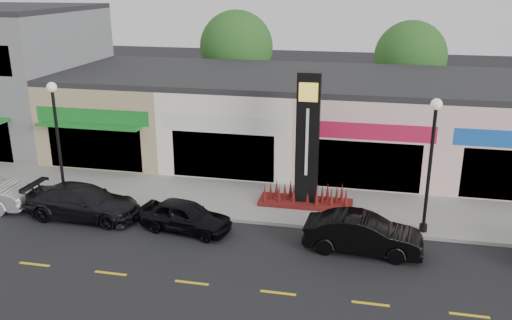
{
  "coord_description": "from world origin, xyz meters",
  "views": [
    {
      "loc": [
        5.54,
        -18.37,
        9.89
      ],
      "look_at": [
        0.75,
        4.0,
        2.19
      ],
      "focal_mm": 38.0,
      "sensor_mm": 36.0,
      "label": 1
    }
  ],
  "objects_px": {
    "lamp_east_near": "(431,153)",
    "car_black_conv": "(363,234)",
    "car_dark_sedan": "(83,202)",
    "car_black_sedan": "(185,216)",
    "pylon_sign": "(307,160)",
    "lamp_west_near": "(57,130)"
  },
  "relations": [
    {
      "from": "pylon_sign",
      "to": "car_dark_sedan",
      "type": "height_order",
      "value": "pylon_sign"
    },
    {
      "from": "lamp_west_near",
      "to": "car_black_sedan",
      "type": "relative_size",
      "value": 1.42
    },
    {
      "from": "lamp_west_near",
      "to": "pylon_sign",
      "type": "relative_size",
      "value": 0.91
    },
    {
      "from": "lamp_east_near",
      "to": "car_dark_sedan",
      "type": "relative_size",
      "value": 1.1
    },
    {
      "from": "lamp_east_near",
      "to": "car_black_sedan",
      "type": "relative_size",
      "value": 1.42
    },
    {
      "from": "pylon_sign",
      "to": "car_dark_sedan",
      "type": "xyz_separation_m",
      "value": [
        -9.25,
        -3.08,
        -1.55
      ]
    },
    {
      "from": "lamp_east_near",
      "to": "car_black_conv",
      "type": "distance_m",
      "value": 4.13
    },
    {
      "from": "car_black_sedan",
      "to": "pylon_sign",
      "type": "bearing_deg",
      "value": -44.02
    },
    {
      "from": "car_black_conv",
      "to": "pylon_sign",
      "type": "bearing_deg",
      "value": 39.2
    },
    {
      "from": "lamp_west_near",
      "to": "car_black_conv",
      "type": "xyz_separation_m",
      "value": [
        13.63,
        -1.97,
        -2.75
      ]
    },
    {
      "from": "lamp_east_near",
      "to": "car_dark_sedan",
      "type": "distance_m",
      "value": 14.58
    },
    {
      "from": "pylon_sign",
      "to": "car_black_conv",
      "type": "xyz_separation_m",
      "value": [
        2.63,
        -3.67,
        -1.55
      ]
    },
    {
      "from": "car_dark_sedan",
      "to": "car_black_sedan",
      "type": "relative_size",
      "value": 1.3
    },
    {
      "from": "lamp_west_near",
      "to": "lamp_east_near",
      "type": "relative_size",
      "value": 1.0
    },
    {
      "from": "lamp_west_near",
      "to": "pylon_sign",
      "type": "distance_m",
      "value": 11.19
    },
    {
      "from": "car_black_sedan",
      "to": "car_black_conv",
      "type": "height_order",
      "value": "car_black_conv"
    },
    {
      "from": "pylon_sign",
      "to": "lamp_east_near",
      "type": "bearing_deg",
      "value": -18.75
    },
    {
      "from": "pylon_sign",
      "to": "car_black_conv",
      "type": "bearing_deg",
      "value": -54.34
    },
    {
      "from": "pylon_sign",
      "to": "car_dark_sedan",
      "type": "relative_size",
      "value": 1.2
    },
    {
      "from": "lamp_east_near",
      "to": "car_black_conv",
      "type": "bearing_deg",
      "value": -140.19
    },
    {
      "from": "lamp_west_near",
      "to": "car_black_conv",
      "type": "bearing_deg",
      "value": -8.23
    },
    {
      "from": "car_dark_sedan",
      "to": "car_black_sedan",
      "type": "height_order",
      "value": "car_dark_sedan"
    }
  ]
}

